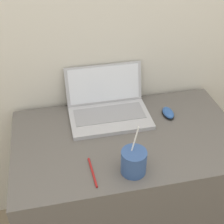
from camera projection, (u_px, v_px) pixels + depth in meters
The scene contains 6 objects.
wall_back at pixel (112, 9), 1.42m from camera, with size 7.00×0.04×2.50m.
desk at pixel (126, 191), 1.66m from camera, with size 1.05×0.61×0.77m.
laptop at pixel (108, 106), 1.54m from camera, with size 0.39×0.30×0.22m.
drink_cup at pixel (134, 161), 1.23m from camera, with size 0.10×0.10×0.22m.
computer_mouse at pixel (168, 113), 1.56m from camera, with size 0.05×0.10×0.03m.
pen at pixel (93, 172), 1.25m from camera, with size 0.02×0.16×0.01m.
Camera 1 is at (-0.30, -0.74, 1.72)m, focal length 50.00 mm.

